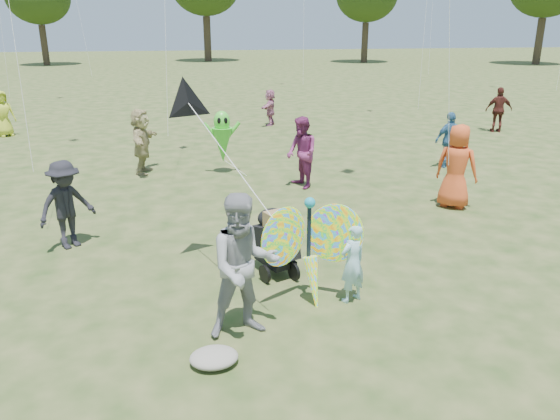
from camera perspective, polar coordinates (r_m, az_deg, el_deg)
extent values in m
plane|color=#51592B|center=(8.01, 3.47, -10.84)|extent=(160.00, 160.00, 0.00)
imported|color=#9DD1DE|center=(8.17, 7.60, -5.46)|extent=(0.54, 0.47, 1.25)
imported|color=gray|center=(7.14, -3.78, -5.88)|extent=(1.03, 0.85, 1.97)
ellipsoid|color=gray|center=(6.97, -6.92, -15.06)|extent=(0.60, 0.49, 0.19)
imported|color=#D04C21|center=(12.81, 17.97, 4.36)|extent=(1.09, 1.07, 1.90)
imported|color=black|center=(10.71, -21.44, 0.51)|extent=(1.22, 1.14, 1.66)
imported|color=#346691|center=(16.49, 17.32, 7.01)|extent=(0.98, 0.50, 1.60)
imported|color=tan|center=(15.57, -14.27, 6.97)|extent=(0.85, 1.73, 1.79)
imported|color=#7F2A61|center=(13.73, 2.28, 6.00)|extent=(0.87, 1.01, 1.80)
imported|color=gold|center=(22.63, -26.98, 8.96)|extent=(0.97, 0.90, 1.67)
imported|color=#491D18|center=(22.64, 21.90, 9.69)|extent=(1.06, 0.64, 1.69)
imported|color=#AF6485|center=(22.53, -1.04, 10.67)|extent=(0.93, 1.40, 1.44)
cube|color=black|center=(9.03, -0.48, -3.35)|extent=(0.75, 0.97, 0.71)
cube|color=black|center=(9.16, -0.48, -5.26)|extent=(0.64, 0.79, 0.10)
ellipsoid|color=black|center=(9.14, -0.77, -0.85)|extent=(0.51, 0.45, 0.33)
cylinder|color=black|center=(8.84, -1.61, -6.71)|extent=(0.16, 0.30, 0.30)
cylinder|color=black|center=(8.92, 1.46, -6.46)|extent=(0.16, 0.30, 0.30)
cylinder|color=black|center=(9.61, -0.96, -4.77)|extent=(0.13, 0.22, 0.22)
cylinder|color=black|center=(8.43, 0.09, -1.87)|extent=(0.42, 0.19, 0.03)
cube|color=#9B784B|center=(8.84, -0.43, -1.01)|extent=(0.42, 0.39, 0.26)
ellipsoid|color=#FF5C28|center=(7.86, 0.38, -2.86)|extent=(0.98, 0.71, 1.24)
ellipsoid|color=#FF5C28|center=(8.03, 5.71, -2.47)|extent=(0.98, 0.71, 1.24)
cylinder|color=black|center=(7.98, 3.03, -2.95)|extent=(0.06, 0.06, 1.00)
cone|color=#FF5C28|center=(8.13, 3.58, -7.98)|extent=(0.36, 0.49, 0.93)
sphere|color=teal|center=(7.77, 3.14, 0.76)|extent=(0.16, 0.16, 0.16)
cone|color=black|center=(8.87, -9.59, 11.01)|extent=(0.89, 0.62, 0.81)
cylinder|color=silver|center=(7.90, -5.64, 5.77)|extent=(0.97, 2.26, 1.22)
cone|color=#45D030|center=(15.16, -6.01, 6.77)|extent=(0.56, 0.56, 0.95)
ellipsoid|color=#45D030|center=(15.03, -6.10, 9.19)|extent=(0.44, 0.39, 0.57)
ellipsoid|color=black|center=(14.84, -6.40, 9.25)|extent=(0.10, 0.05, 0.17)
ellipsoid|color=black|center=(14.85, -5.69, 9.28)|extent=(0.10, 0.05, 0.17)
cylinder|color=#45D030|center=(15.06, -7.21, 8.19)|extent=(0.43, 0.10, 0.49)
cylinder|color=#45D030|center=(15.10, -4.92, 8.31)|extent=(0.43, 0.10, 0.49)
cylinder|color=silver|center=(15.13, -4.73, 4.45)|extent=(0.61, 0.41, 0.41)
cylinder|color=#3A2D21|center=(60.03, -23.40, 15.52)|extent=(0.63, 0.63, 3.78)
cylinder|color=#3A2D21|center=(61.87, -7.60, 17.29)|extent=(0.77, 0.77, 4.62)
cylinder|color=#3A2D21|center=(60.10, 8.84, 16.89)|extent=(0.66, 0.67, 3.99)
cylinder|color=#3A2D21|center=(62.09, 25.43, 15.61)|extent=(0.73, 0.73, 4.41)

